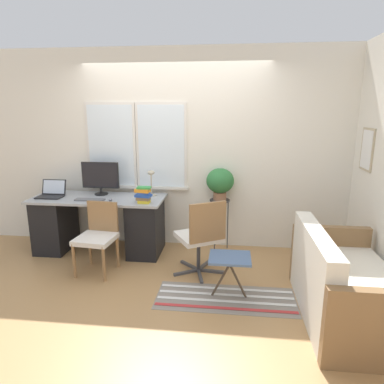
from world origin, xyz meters
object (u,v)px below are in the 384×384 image
(couch_loveseat, at_px, (345,289))
(plant_stand, at_px, (220,206))
(mouse, at_px, (111,199))
(desk_chair_wooden, at_px, (98,235))
(desk_lamp, at_px, (151,179))
(book_stack, at_px, (143,195))
(monitor, at_px, (100,177))
(keyboard, at_px, (90,200))
(laptop, at_px, (51,193))
(office_chair_swivel, at_px, (201,236))
(folding_stool, at_px, (230,260))
(potted_plant, at_px, (220,182))

(couch_loveseat, relative_size, plant_stand, 2.07)
(mouse, relative_size, desk_chair_wooden, 0.09)
(desk_lamp, relative_size, book_stack, 1.63)
(mouse, relative_size, couch_loveseat, 0.05)
(monitor, relative_size, keyboard, 1.36)
(laptop, relative_size, office_chair_swivel, 0.36)
(laptop, relative_size, couch_loveseat, 0.23)
(mouse, relative_size, desk_lamp, 0.21)
(couch_loveseat, relative_size, folding_stool, 3.22)
(desk_lamp, distance_m, folding_stool, 1.70)
(keyboard, height_order, office_chair_swivel, office_chair_swivel)
(book_stack, bearing_deg, desk_lamp, 88.35)
(plant_stand, relative_size, folding_stool, 1.56)
(laptop, relative_size, potted_plant, 0.77)
(mouse, relative_size, folding_stool, 0.16)
(office_chair_swivel, relative_size, potted_plant, 2.13)
(keyboard, bearing_deg, mouse, 1.44)
(mouse, bearing_deg, desk_chair_wooden, -94.03)
(desk_lamp, xyz_separation_m, couch_loveseat, (2.14, -1.42, -0.70))
(potted_plant, bearing_deg, monitor, -176.20)
(plant_stand, bearing_deg, keyboard, -165.45)
(mouse, height_order, office_chair_swivel, office_chair_swivel)
(office_chair_swivel, bearing_deg, couch_loveseat, 122.76)
(laptop, bearing_deg, book_stack, -7.40)
(monitor, distance_m, folding_stool, 2.21)
(monitor, relative_size, folding_stool, 1.14)
(monitor, bearing_deg, book_stack, -28.10)
(keyboard, distance_m, couch_loveseat, 3.10)
(couch_loveseat, distance_m, plant_stand, 1.96)
(potted_plant, bearing_deg, couch_loveseat, -51.21)
(mouse, bearing_deg, monitor, 127.54)
(mouse, relative_size, office_chair_swivel, 0.08)
(book_stack, xyz_separation_m, desk_chair_wooden, (-0.48, -0.36, -0.41))
(desk_lamp, relative_size, folding_stool, 0.77)
(desk_chair_wooden, bearing_deg, folding_stool, -9.73)
(couch_loveseat, height_order, folding_stool, couch_loveseat)
(potted_plant, height_order, folding_stool, potted_plant)
(office_chair_swivel, bearing_deg, plant_stand, -132.94)
(laptop, height_order, folding_stool, laptop)
(keyboard, bearing_deg, desk_chair_wooden, -58.92)
(mouse, distance_m, desk_lamp, 0.61)
(laptop, distance_m, office_chair_swivel, 2.15)
(mouse, height_order, folding_stool, mouse)
(book_stack, xyz_separation_m, office_chair_swivel, (0.76, -0.33, -0.38))
(laptop, distance_m, mouse, 0.87)
(plant_stand, bearing_deg, desk_chair_wooden, -149.32)
(couch_loveseat, xyz_separation_m, potted_plant, (-1.21, 1.51, 0.66))
(desk_chair_wooden, xyz_separation_m, plant_stand, (1.41, 0.84, 0.17))
(desk_lamp, distance_m, book_stack, 0.41)
(keyboard, relative_size, potted_plant, 0.88)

